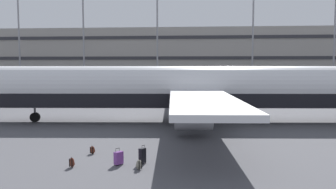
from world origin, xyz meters
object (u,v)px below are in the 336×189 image
at_px(airliner, 188,89).
at_px(suitcase_large, 119,158).
at_px(backpack_scuffed, 93,150).
at_px(backpack_black, 139,165).
at_px(backpack_laid_flat, 72,163).
at_px(suitcase_red, 142,155).

height_order(airliner, suitcase_large, airliner).
height_order(backpack_scuffed, backpack_black, backpack_black).
bearing_deg(backpack_black, suitcase_large, 148.64).
distance_m(suitcase_large, backpack_laid_flat, 2.42).
bearing_deg(airliner, backpack_laid_flat, -110.45).
bearing_deg(backpack_laid_flat, backpack_scuffed, 85.35).
bearing_deg(airliner, suitcase_large, -102.87).
bearing_deg(backpack_laid_flat, backpack_black, -1.45).
height_order(suitcase_red, suitcase_large, suitcase_red).
bearing_deg(suitcase_large, backpack_scuffed, 133.63).
height_order(airliner, suitcase_red, airliner).
height_order(suitcase_large, backpack_black, suitcase_large).
bearing_deg(suitcase_red, suitcase_large, -164.37).
height_order(backpack_scuffed, backpack_laid_flat, backpack_laid_flat).
relative_size(suitcase_red, suitcase_large, 1.14).
xyz_separation_m(airliner, backpack_scuffed, (-5.38, -12.21, -2.85)).
xyz_separation_m(airliner, suitcase_large, (-3.29, -14.40, -2.70)).
height_order(suitcase_red, backpack_black, suitcase_red).
relative_size(suitcase_red, backpack_laid_flat, 1.82).
height_order(airliner, backpack_black, airliner).
height_order(suitcase_large, backpack_laid_flat, suitcase_large).
relative_size(suitcase_large, backpack_scuffed, 1.75).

